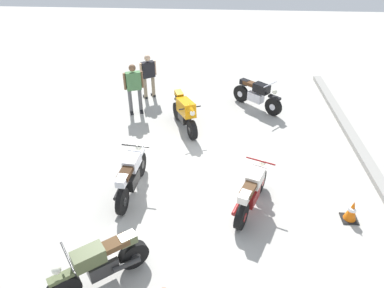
% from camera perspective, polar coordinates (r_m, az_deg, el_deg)
% --- Properties ---
extents(ground_plane, '(40.00, 40.00, 0.00)m').
position_cam_1_polar(ground_plane, '(9.36, 1.57, -5.38)').
color(ground_plane, '#ADAAA3').
extents(curb_edge, '(14.00, 0.30, 0.15)m').
position_cam_1_polar(curb_edge, '(10.28, 28.26, -5.51)').
color(curb_edge, gray).
rests_on(curb_edge, ground).
extents(motorcycle_cream_vintage, '(1.86, 1.00, 1.07)m').
position_cam_1_polar(motorcycle_cream_vintage, '(8.26, 9.71, -7.72)').
color(motorcycle_cream_vintage, black).
rests_on(motorcycle_cream_vintage, ground).
extents(motorcycle_black_cruiser, '(1.51, 1.61, 1.09)m').
position_cam_1_polar(motorcycle_black_cruiser, '(12.72, 10.56, 7.93)').
color(motorcycle_black_cruiser, black).
rests_on(motorcycle_black_cruiser, ground).
extents(motorcycle_orange_sportbike, '(1.86, 1.02, 1.14)m').
position_cam_1_polar(motorcycle_orange_sportbike, '(11.18, -1.15, 5.25)').
color(motorcycle_orange_sportbike, black).
rests_on(motorcycle_orange_sportbike, ground).
extents(motorcycle_silver_cruiser, '(2.09, 0.70, 1.09)m').
position_cam_1_polar(motorcycle_silver_cruiser, '(8.69, -9.93, -5.08)').
color(motorcycle_silver_cruiser, black).
rests_on(motorcycle_silver_cruiser, ground).
extents(motorcycle_olive_vintage, '(1.32, 1.64, 1.07)m').
position_cam_1_polar(motorcycle_olive_vintage, '(6.97, -14.80, -18.49)').
color(motorcycle_olive_vintage, black).
rests_on(motorcycle_olive_vintage, ground).
extents(person_in_black_shirt, '(0.50, 0.59, 1.67)m').
position_cam_1_polar(person_in_black_shirt, '(13.24, -7.15, 11.29)').
color(person_in_black_shirt, gray).
rests_on(person_in_black_shirt, ground).
extents(person_in_green_shirt, '(0.45, 0.66, 1.76)m').
position_cam_1_polar(person_in_green_shirt, '(12.17, -9.48, 9.40)').
color(person_in_green_shirt, '#59595B').
rests_on(person_in_green_shirt, ground).
extents(traffic_cone, '(0.36, 0.36, 0.53)m').
position_cam_1_polar(traffic_cone, '(8.79, 24.64, -9.90)').
color(traffic_cone, black).
rests_on(traffic_cone, ground).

